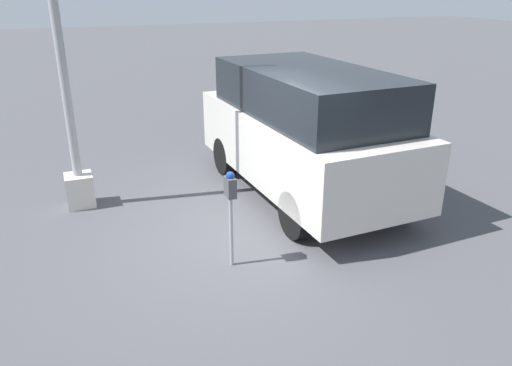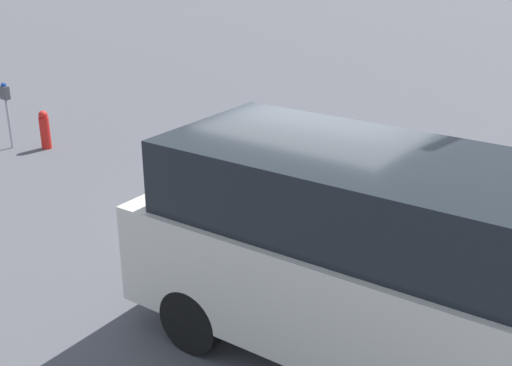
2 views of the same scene
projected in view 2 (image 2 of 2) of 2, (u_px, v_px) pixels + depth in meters
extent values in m
plane|color=#4C4C51|center=(324.00, 262.00, 8.58)|extent=(80.00, 80.00, 0.00)
cylinder|color=#9E9EA3|center=(307.00, 206.00, 9.07)|extent=(0.05, 0.05, 0.99)
cube|color=#47474C|center=(308.00, 165.00, 8.84)|extent=(0.20, 0.11, 0.26)
sphere|color=navy|center=(309.00, 154.00, 8.78)|extent=(0.11, 0.11, 0.11)
cylinder|color=#9E9EA3|center=(9.00, 124.00, 12.92)|extent=(0.05, 0.05, 1.01)
cube|color=#47474C|center=(5.00, 93.00, 12.69)|extent=(0.20, 0.11, 0.26)
sphere|color=navy|center=(4.00, 85.00, 12.63)|extent=(0.11, 0.11, 0.11)
cube|color=beige|center=(361.00, 277.00, 6.39)|extent=(4.74, 2.18, 1.10)
cube|color=black|center=(355.00, 188.00, 6.12)|extent=(3.80, 1.99, 0.76)
cylinder|color=black|center=(284.00, 253.00, 8.04)|extent=(0.73, 0.27, 0.72)
cylinder|color=black|center=(193.00, 319.00, 6.68)|extent=(0.73, 0.27, 0.72)
cylinder|color=red|center=(45.00, 133.00, 12.96)|extent=(0.20, 0.20, 0.65)
sphere|color=red|center=(43.00, 115.00, 12.82)|extent=(0.18, 0.18, 0.18)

